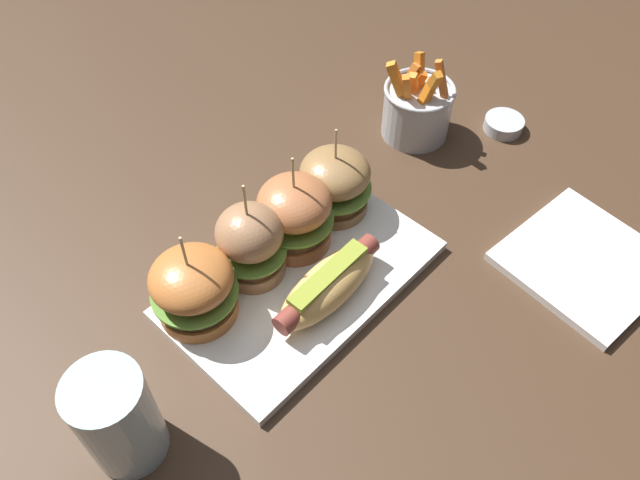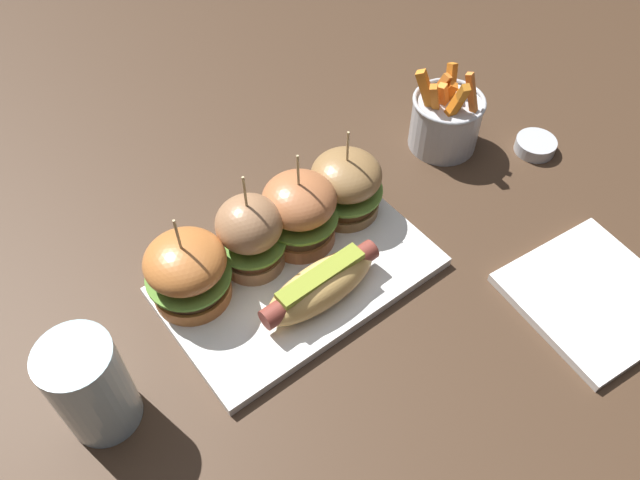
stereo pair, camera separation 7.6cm
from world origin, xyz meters
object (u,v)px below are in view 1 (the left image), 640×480
(slider_center_left, at_px, (251,243))
(slider_far_right, at_px, (335,182))
(water_glass, at_px, (118,419))
(side_plate, at_px, (585,262))
(slider_far_left, at_px, (194,288))
(sauce_ramekin, at_px, (504,124))
(platter_main, at_px, (302,279))
(hot_dog, at_px, (327,285))
(slider_center_right, at_px, (295,214))
(fries_bucket, at_px, (417,109))

(slider_center_left, height_order, slider_far_right, slider_center_left)
(water_glass, bearing_deg, side_plate, -23.07)
(slider_far_left, distance_m, sauce_ramekin, 0.54)
(slider_center_left, height_order, sauce_ramekin, slider_center_left)
(slider_far_left, distance_m, slider_far_right, 0.23)
(platter_main, distance_m, hot_dog, 0.05)
(slider_far_left, height_order, slider_center_right, slider_center_right)
(slider_center_right, distance_m, water_glass, 0.31)
(water_glass, bearing_deg, sauce_ramekin, -0.64)
(fries_bucket, bearing_deg, slider_center_left, -176.41)
(platter_main, height_order, side_plate, platter_main)
(slider_far_right, bearing_deg, slider_far_left, 179.11)
(platter_main, bearing_deg, hot_dog, -92.24)
(slider_far_left, bearing_deg, water_glass, -155.29)
(slider_far_left, xyz_separation_m, fries_bucket, (0.44, 0.02, -0.01))
(slider_far_left, bearing_deg, hot_dog, -39.73)
(slider_center_right, relative_size, slider_far_right, 1.07)
(hot_dog, xyz_separation_m, sauce_ramekin, (0.42, 0.02, -0.03))
(fries_bucket, relative_size, water_glass, 1.02)
(hot_dog, distance_m, side_plate, 0.33)
(slider_far_right, xyz_separation_m, water_glass, (-0.38, -0.07, 0.01))
(slider_far_right, height_order, side_plate, slider_far_right)
(platter_main, xyz_separation_m, slider_center_left, (-0.03, 0.05, 0.06))
(hot_dog, bearing_deg, slider_far_left, 140.27)
(slider_far_left, height_order, fries_bucket, slider_far_left)
(sauce_ramekin, bearing_deg, slider_center_right, 169.80)
(slider_center_right, bearing_deg, fries_bucket, 5.39)
(hot_dog, relative_size, slider_far_left, 1.22)
(water_glass, bearing_deg, slider_far_left, 24.71)
(slider_center_right, xyz_separation_m, fries_bucket, (0.28, 0.03, -0.02))
(slider_center_left, bearing_deg, side_plate, -44.49)
(platter_main, relative_size, slider_far_right, 2.49)
(sauce_ramekin, bearing_deg, water_glass, 179.36)
(slider_center_right, relative_size, fries_bucket, 1.08)
(slider_center_left, relative_size, slider_far_right, 1.11)
(platter_main, height_order, slider_center_right, slider_center_right)
(water_glass, bearing_deg, slider_center_left, 15.61)
(hot_dog, height_order, water_glass, water_glass)
(platter_main, relative_size, slider_center_right, 2.32)
(slider_center_right, height_order, fries_bucket, slider_center_right)
(slider_far_left, xyz_separation_m, slider_far_right, (0.23, -0.00, -0.00))
(hot_dog, height_order, slider_far_right, slider_far_right)
(platter_main, xyz_separation_m, slider_far_left, (-0.12, 0.05, 0.05))
(slider_center_left, xyz_separation_m, slider_far_right, (0.15, -0.00, -0.01))
(fries_bucket, distance_m, water_glass, 0.59)
(side_plate, bearing_deg, water_glass, 156.93)
(slider_center_left, xyz_separation_m, sauce_ramekin, (0.45, -0.07, -0.06))
(fries_bucket, height_order, side_plate, fries_bucket)
(platter_main, bearing_deg, slider_far_right, 23.46)
(slider_center_left, distance_m, fries_bucket, 0.35)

